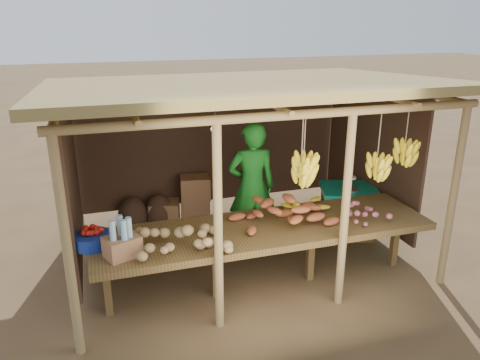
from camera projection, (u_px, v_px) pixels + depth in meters
name	position (u px, v px, depth m)	size (l,w,h in m)	color
ground	(240.00, 251.00, 6.50)	(60.00, 60.00, 0.00)	brown
stall_structure	(246.00, 114.00, 5.90)	(4.70, 3.50, 2.43)	#957A4D
counter	(265.00, 231.00, 5.40)	(3.90, 1.05, 0.80)	brown
potato_heap	(176.00, 234.00, 4.77)	(1.06, 0.63, 0.37)	#92754B
sweet_potato_heap	(285.00, 207.00, 5.47)	(1.06, 0.63, 0.36)	#A54E2A
onion_heap	(362.00, 208.00, 5.44)	(0.72, 0.43, 0.35)	#A7515F
banana_pile	(302.00, 196.00, 5.80)	(0.58, 0.35, 0.35)	yellow
tomato_basin	(92.00, 239.00, 4.90)	(0.39, 0.39, 0.21)	navy
bottle_box	(122.00, 241.00, 4.67)	(0.41, 0.37, 0.42)	#906240
vendor	(252.00, 187.00, 6.33)	(0.65, 0.43, 1.80)	#1B7A21
tarp_crate	(348.00, 209.00, 6.90)	(0.99, 0.92, 0.95)	brown
carton_stack	(185.00, 203.00, 7.32)	(1.00, 0.43, 0.72)	#906240
burlap_sacks	(146.00, 211.00, 7.17)	(0.84, 0.44, 0.60)	#452D20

